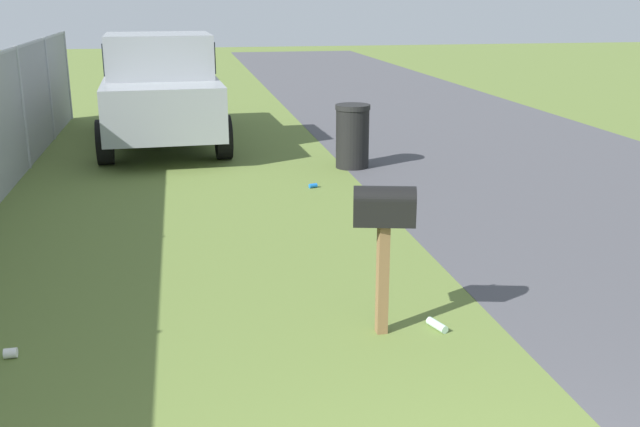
% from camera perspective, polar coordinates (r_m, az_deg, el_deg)
% --- Properties ---
extents(mailbox, '(0.31, 0.53, 1.28)m').
position_cam_1_polar(mailbox, '(5.92, 5.02, -0.28)').
color(mailbox, brown).
rests_on(mailbox, ground).
extents(pickup_truck, '(5.36, 2.42, 2.09)m').
position_cam_1_polar(pickup_truck, '(14.25, -12.34, 9.67)').
color(pickup_truck, '#93999E').
rests_on(pickup_truck, ground).
extents(trash_bin, '(0.57, 0.57, 1.04)m').
position_cam_1_polar(trash_bin, '(12.08, 2.55, 6.06)').
color(trash_bin, black).
rests_on(trash_bin, ground).
extents(litter_cup_midfield_a, '(0.08, 0.10, 0.08)m').
position_cam_1_polar(litter_cup_midfield_a, '(6.33, -22.99, -9.99)').
color(litter_cup_midfield_a, white).
rests_on(litter_cup_midfield_a, ground).
extents(litter_bottle_far_scatter, '(0.23, 0.14, 0.07)m').
position_cam_1_polar(litter_bottle_far_scatter, '(6.39, 9.12, -8.59)').
color(litter_bottle_far_scatter, '#B2D8BF').
rests_on(litter_bottle_far_scatter, ground).
extents(litter_can_near_hydrant, '(0.10, 0.13, 0.07)m').
position_cam_1_polar(litter_can_near_hydrant, '(10.84, -0.55, 2.18)').
color(litter_can_near_hydrant, blue).
rests_on(litter_can_near_hydrant, ground).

